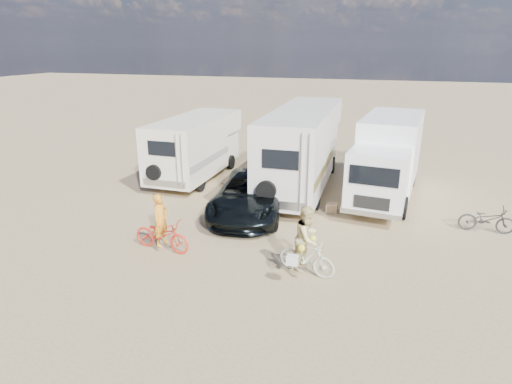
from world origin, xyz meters
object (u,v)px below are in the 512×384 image
(dark_suv, at_px, (251,194))
(rider_woman, at_px, (307,244))
(crate, at_px, (332,208))
(bike_woman, at_px, (307,257))
(bike_man, at_px, (162,235))
(rv_main, at_px, (303,149))
(cooler, at_px, (217,224))
(rider_man, at_px, (161,225))
(rv_left, at_px, (196,148))
(bike_parked, at_px, (487,219))
(box_truck, at_px, (387,160))

(dark_suv, distance_m, rider_woman, 4.77)
(dark_suv, height_order, crate, dark_suv)
(bike_woman, height_order, crate, bike_woman)
(bike_man, bearing_deg, rv_main, -13.92)
(dark_suv, relative_size, cooler, 9.78)
(rider_man, distance_m, cooler, 2.23)
(dark_suv, xyz_separation_m, rider_man, (-1.63, -3.71, 0.08))
(rv_left, height_order, cooler, rv_left)
(bike_man, bearing_deg, crate, -36.63)
(rv_main, height_order, bike_parked, rv_main)
(rv_main, distance_m, rv_left, 5.02)
(bike_man, distance_m, rider_woman, 4.48)
(dark_suv, distance_m, bike_woman, 4.77)
(bike_woman, distance_m, bike_parked, 6.90)
(rider_man, xyz_separation_m, cooler, (0.99, 1.91, -0.60))
(bike_man, bearing_deg, bike_parked, -58.40)
(cooler, bearing_deg, rider_woman, -5.52)
(rv_left, relative_size, rider_man, 3.75)
(box_truck, relative_size, cooler, 12.61)
(rv_left, height_order, rider_woman, rv_left)
(rv_left, height_order, rider_man, rv_left)
(bike_woman, distance_m, rider_woman, 0.40)
(box_truck, xyz_separation_m, dark_suv, (-4.68, -3.21, -0.88))
(rv_left, distance_m, bike_woman, 9.99)
(rv_main, relative_size, cooler, 15.80)
(rv_left, relative_size, bike_parked, 3.51)
(box_truck, bearing_deg, rider_man, -126.25)
(bike_woman, height_order, rider_man, rider_man)
(bike_woman, distance_m, rider_man, 4.47)
(dark_suv, xyz_separation_m, rider_woman, (2.83, -3.84, 0.16))
(rv_left, height_order, dark_suv, rv_left)
(rv_main, xyz_separation_m, rider_woman, (1.65, -7.42, -0.81))
(rv_left, xyz_separation_m, dark_suv, (3.83, -3.56, -0.67))
(bike_man, distance_m, crate, 6.52)
(rv_left, bearing_deg, bike_parked, -13.26)
(box_truck, height_order, cooler, box_truck)
(rv_main, distance_m, bike_man, 7.91)
(dark_suv, xyz_separation_m, cooler, (-0.64, -1.80, -0.52))
(rider_woman, distance_m, cooler, 4.08)
(rv_main, bearing_deg, bike_man, -112.18)
(bike_parked, height_order, crate, bike_parked)
(bike_woman, xyz_separation_m, rider_woman, (0.00, 0.00, 0.40))
(rv_left, bearing_deg, rider_woman, -47.63)
(rider_man, bearing_deg, bike_woman, -84.46)
(rv_main, relative_size, bike_man, 4.49)
(box_truck, distance_m, dark_suv, 5.74)
(bike_man, distance_m, bike_parked, 10.62)
(rv_left, distance_m, box_truck, 8.52)
(cooler, relative_size, crate, 1.33)
(rider_woman, xyz_separation_m, bike_parked, (5.21, 4.52, -0.44))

